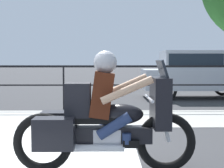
{
  "coord_description": "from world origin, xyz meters",
  "views": [
    {
      "loc": [
        1.25,
        -4.79,
        1.42
      ],
      "look_at": [
        1.31,
        -0.32,
        1.09
      ],
      "focal_mm": 55.0,
      "sensor_mm": 36.0,
      "label": 1
    }
  ],
  "objects": [
    {
      "name": "ground_plane",
      "position": [
        0.0,
        0.0,
        0.0
      ],
      "size": [
        120.0,
        120.0,
        0.0
      ],
      "primitive_type": "plane",
      "color": "#38383A"
    },
    {
      "name": "fence_railing",
      "position": [
        0.0,
        4.94,
        0.98
      ],
      "size": [
        36.0,
        0.05,
        1.25
      ],
      "color": "black",
      "rests_on": "ground"
    },
    {
      "name": "motorcycle",
      "position": [
        1.2,
        -0.54,
        0.68
      ],
      "size": [
        2.3,
        0.76,
        1.53
      ],
      "rotation": [
        0.0,
        0.0,
        0.04
      ],
      "color": "black",
      "rests_on": "ground"
    },
    {
      "name": "sidewalk_band",
      "position": [
        0.0,
        3.4,
        0.01
      ],
      "size": [
        44.0,
        2.4,
        0.01
      ],
      "primitive_type": "cube",
      "color": "#A8A59E",
      "rests_on": "ground"
    },
    {
      "name": "crosswalk_band",
      "position": [
        0.1,
        -0.2,
        0.0
      ],
      "size": [
        3.2,
        6.0,
        0.01
      ],
      "primitive_type": "cube",
      "color": "silver",
      "rests_on": "ground"
    },
    {
      "name": "parked_car",
      "position": [
        4.43,
        7.7,
        0.97
      ],
      "size": [
        3.95,
        1.8,
        1.73
      ],
      "rotation": [
        0.0,
        0.0,
        0.01
      ],
      "color": "#B7BCC4",
      "rests_on": "ground"
    }
  ]
}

